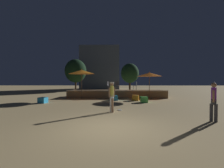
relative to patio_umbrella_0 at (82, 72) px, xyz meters
name	(u,v)px	position (x,y,z in m)	size (l,w,h in m)	color
ground_plane	(110,128)	(3.01, -8.97, -2.65)	(120.00, 120.00, 0.00)	tan
wooden_deck	(117,94)	(3.43, 2.04, -2.27)	(10.28, 2.82, 0.83)	olive
patio_umbrella_0	(82,72)	(0.00, 0.00, 0.00)	(2.49, 2.49, 2.92)	brown
patio_umbrella_1	(149,75)	(6.58, 0.23, -0.25)	(2.39, 2.39, 2.67)	brown
cube_seat_0	(136,98)	(5.09, -0.85, -2.40)	(0.68, 0.68, 0.49)	orange
cube_seat_1	(43,100)	(-2.54, -2.62, -2.42)	(0.67, 0.67, 0.45)	#2D9EDB
cube_seat_2	(114,98)	(3.13, -0.82, -2.43)	(0.71, 0.71, 0.44)	#2D9EDB
cube_seat_3	(144,100)	(5.60, -2.15, -2.41)	(0.57, 0.57, 0.47)	#4CC651
person_0	(112,95)	(3.03, -6.08, -1.70)	(0.41, 0.31, 1.69)	white
person_1	(214,101)	(7.40, -8.02, -1.75)	(0.38, 0.48, 1.68)	#3F3F47
bistro_chair_0	(117,85)	(3.47, 1.94, -1.28)	(0.41, 0.42, 0.90)	#47474C
bistro_chair_1	(136,85)	(5.45, 1.60, -1.28)	(0.44, 0.44, 0.90)	#2D3338
bistro_chair_2	(109,85)	(2.55, 1.42, -1.28)	(0.46, 0.46, 0.90)	#47474C
frisbee_disc	(120,110)	(3.50, -5.54, -2.63)	(0.26, 0.26, 0.03)	white
background_tree_0	(130,73)	(5.52, 8.43, 0.33)	(2.71, 2.71, 4.48)	#3D2B1C
background_tree_1	(76,71)	(-3.60, 11.55, 0.93)	(3.69, 3.69, 5.61)	#3D2B1C
distant_building	(100,68)	(-0.23, 20.96, 2.26)	(8.93, 4.79, 9.83)	#4C5666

